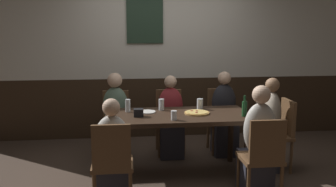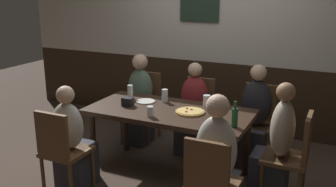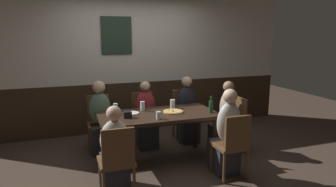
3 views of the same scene
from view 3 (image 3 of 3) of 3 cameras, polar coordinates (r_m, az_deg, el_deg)
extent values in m
plane|color=#423328|center=(4.60, -1.83, -12.76)|extent=(12.00, 12.00, 0.00)
cube|color=#332316|center=(5.96, -6.65, -2.34)|extent=(6.40, 0.10, 0.95)
cube|color=beige|center=(5.80, -6.95, 10.24)|extent=(6.40, 0.10, 1.65)
cube|color=#233828|center=(5.68, -9.77, 10.84)|extent=(0.56, 0.03, 0.68)
cube|color=black|center=(4.36, -1.89, -4.16)|extent=(1.70, 0.83, 0.05)
cylinder|color=black|center=(4.01, -10.86, -11.35)|extent=(0.07, 0.07, 0.69)
cylinder|color=black|center=(4.46, 8.83, -8.93)|extent=(0.07, 0.07, 0.69)
cylinder|color=black|center=(4.64, -12.12, -8.25)|extent=(0.07, 0.07, 0.69)
cylinder|color=black|center=(5.03, 5.22, -6.48)|extent=(0.07, 0.07, 0.69)
cube|color=brown|center=(3.60, -9.84, -12.60)|extent=(0.40, 0.40, 0.04)
cube|color=brown|center=(3.34, -9.45, -10.13)|extent=(0.36, 0.04, 0.43)
cylinder|color=brown|center=(3.83, -12.76, -14.91)|extent=(0.04, 0.04, 0.41)
cylinder|color=brown|center=(3.87, -7.60, -14.40)|extent=(0.04, 0.04, 0.41)
cylinder|color=brown|center=(3.58, -6.43, -16.68)|extent=(0.04, 0.04, 0.41)
cube|color=brown|center=(5.01, -12.76, -5.78)|extent=(0.40, 0.40, 0.04)
cube|color=brown|center=(5.12, -13.12, -2.69)|extent=(0.36, 0.04, 0.43)
cylinder|color=brown|center=(4.94, -10.43, -8.68)|extent=(0.04, 0.04, 0.41)
cylinder|color=brown|center=(4.90, -14.40, -9.00)|extent=(0.04, 0.04, 0.41)
cylinder|color=brown|center=(5.25, -11.02, -7.45)|extent=(0.04, 0.04, 0.41)
cylinder|color=brown|center=(5.22, -14.75, -7.75)|extent=(0.04, 0.04, 0.41)
cube|color=brown|center=(4.09, 11.64, -9.67)|extent=(0.40, 0.40, 0.04)
cube|color=brown|center=(3.87, 13.15, -7.28)|extent=(0.36, 0.04, 0.43)
cylinder|color=brown|center=(4.23, 8.29, -12.10)|extent=(0.04, 0.04, 0.41)
cylinder|color=brown|center=(4.39, 12.31, -11.36)|extent=(0.04, 0.04, 0.41)
cylinder|color=brown|center=(3.96, 10.63, -13.88)|extent=(0.04, 0.04, 0.41)
cylinder|color=brown|center=(4.13, 14.83, -12.99)|extent=(0.04, 0.04, 0.41)
cube|color=brown|center=(5.37, 3.35, -4.34)|extent=(0.40, 0.40, 0.04)
cube|color=brown|center=(5.47, 2.66, -1.49)|extent=(0.36, 0.04, 0.43)
cylinder|color=brown|center=(5.35, 5.72, -6.94)|extent=(0.04, 0.04, 0.41)
cylinder|color=brown|center=(5.22, 2.31, -7.36)|extent=(0.04, 0.04, 0.41)
cylinder|color=brown|center=(5.65, 4.26, -5.93)|extent=(0.04, 0.04, 0.41)
cylinder|color=brown|center=(5.52, 1.01, -6.30)|extent=(0.04, 0.04, 0.41)
cube|color=brown|center=(4.92, 11.57, -6.04)|extent=(0.40, 0.40, 0.04)
cube|color=brown|center=(4.94, 13.47, -3.19)|extent=(0.04, 0.36, 0.43)
cylinder|color=brown|center=(4.77, 10.74, -9.43)|extent=(0.04, 0.04, 0.41)
cylinder|color=brown|center=(5.05, 8.80, -8.18)|extent=(0.04, 0.04, 0.41)
cylinder|color=brown|center=(4.94, 14.20, -8.84)|extent=(0.04, 0.04, 0.41)
cylinder|color=brown|center=(5.21, 12.13, -7.67)|extent=(0.04, 0.04, 0.41)
cube|color=brown|center=(5.14, -4.41, -5.08)|extent=(0.40, 0.40, 0.04)
cube|color=brown|center=(5.24, -4.96, -2.09)|extent=(0.36, 0.04, 0.43)
cylinder|color=brown|center=(5.09, -2.01, -7.85)|extent=(0.04, 0.04, 0.41)
cylinder|color=brown|center=(5.01, -5.76, -8.24)|extent=(0.04, 0.04, 0.41)
cylinder|color=brown|center=(5.40, -3.09, -6.72)|extent=(0.04, 0.04, 0.41)
cylinder|color=brown|center=(5.32, -6.63, -7.07)|extent=(0.04, 0.04, 0.41)
cube|color=#2D2D38|center=(3.80, -10.07, -14.65)|extent=(0.32, 0.34, 0.45)
ellipsoid|color=beige|center=(3.54, -10.09, -8.59)|extent=(0.34, 0.22, 0.47)
sphere|color=#DBB293|center=(3.45, -10.27, -3.72)|extent=(0.17, 0.17, 0.17)
cube|color=#2D2D38|center=(4.95, -12.48, -8.47)|extent=(0.32, 0.34, 0.45)
ellipsoid|color=#56705B|center=(4.89, -12.85, -2.79)|extent=(0.34, 0.22, 0.52)
sphere|color=#DBB293|center=(4.82, -13.03, 1.23)|extent=(0.20, 0.20, 0.20)
cube|color=#2D2D38|center=(4.27, 10.62, -11.68)|extent=(0.32, 0.34, 0.45)
ellipsoid|color=beige|center=(4.02, 11.52, -5.53)|extent=(0.34, 0.22, 0.56)
sphere|color=#DBB293|center=(3.94, 11.73, -0.48)|extent=(0.19, 0.19, 0.19)
cube|color=#2D2D38|center=(5.31, 3.87, -6.82)|extent=(0.32, 0.34, 0.45)
ellipsoid|color=black|center=(5.26, 3.56, -1.45)|extent=(0.34, 0.22, 0.53)
sphere|color=#DBB293|center=(5.20, 3.61, 2.28)|extent=(0.18, 0.18, 0.18)
cube|color=#2D2D38|center=(4.92, 10.16, -8.50)|extent=(0.34, 0.32, 0.45)
ellipsoid|color=tan|center=(4.82, 11.30, -2.78)|extent=(0.22, 0.34, 0.54)
sphere|color=#936B4C|center=(4.75, 11.46, 1.31)|extent=(0.17, 0.17, 0.17)
cube|color=#2D2D38|center=(5.08, -3.99, -7.69)|extent=(0.32, 0.34, 0.45)
ellipsoid|color=maroon|center=(5.03, -4.34, -2.26)|extent=(0.34, 0.22, 0.50)
sphere|color=#DBB293|center=(4.96, -4.40, 1.39)|extent=(0.17, 0.17, 0.17)
cylinder|color=tan|center=(4.42, 0.98, -3.47)|extent=(0.30, 0.30, 0.02)
cylinder|color=#DBB760|center=(4.42, 0.98, -3.32)|extent=(0.26, 0.26, 0.01)
cylinder|color=maroon|center=(4.36, 1.03, -3.43)|extent=(0.03, 0.03, 0.00)
cylinder|color=maroon|center=(4.44, 0.12, -3.15)|extent=(0.03, 0.03, 0.00)
cylinder|color=maroon|center=(4.45, 0.88, -3.13)|extent=(0.03, 0.03, 0.00)
cylinder|color=silver|center=(4.52, -4.88, -2.40)|extent=(0.07, 0.07, 0.14)
cylinder|color=#C6842D|center=(4.52, -4.87, -2.72)|extent=(0.06, 0.06, 0.09)
cylinder|color=silver|center=(4.07, -1.82, -4.18)|extent=(0.07, 0.07, 0.10)
cylinder|color=#C6842D|center=(4.07, -1.82, -4.36)|extent=(0.06, 0.06, 0.08)
cylinder|color=silver|center=(4.38, -9.96, -2.86)|extent=(0.06, 0.06, 0.15)
cylinder|color=#C6842D|center=(4.39, -9.94, -3.46)|extent=(0.05, 0.05, 0.06)
cylinder|color=silver|center=(4.67, 0.89, -1.96)|extent=(0.08, 0.08, 0.13)
cylinder|color=silver|center=(4.67, 0.89, -2.09)|extent=(0.07, 0.07, 0.11)
cylinder|color=#194723|center=(4.43, 8.15, -2.50)|extent=(0.06, 0.06, 0.17)
cylinder|color=#194723|center=(4.41, 8.20, -0.95)|extent=(0.03, 0.03, 0.07)
cylinder|color=white|center=(4.39, -6.88, -3.71)|extent=(0.21, 0.21, 0.01)
cube|color=black|center=(4.17, -7.75, -3.99)|extent=(0.11, 0.09, 0.09)
camera|label=1|loc=(0.73, 93.56, -10.18)|focal=40.32mm
camera|label=2|loc=(2.92, 59.66, 7.92)|focal=40.73mm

